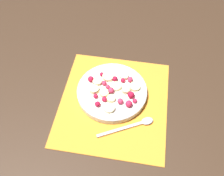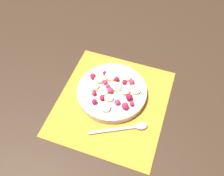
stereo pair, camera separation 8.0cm
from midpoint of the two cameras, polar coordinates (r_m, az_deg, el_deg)
ground_plane at (r=0.81m, az=2.84°, el=-3.58°), size 3.00×3.00×0.00m
placemat at (r=0.81m, az=2.85°, el=-3.47°), size 0.37×0.34×0.01m
fruit_bowl at (r=0.81m, az=2.83°, el=-0.86°), size 0.23×0.23×0.05m
spoon at (r=0.76m, az=7.04°, el=-9.17°), size 0.10×0.17×0.01m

